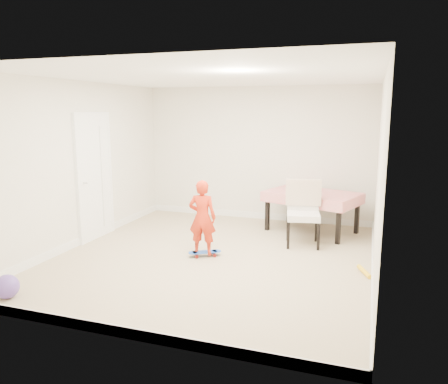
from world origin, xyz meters
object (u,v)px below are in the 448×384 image
(skateboard, at_px, (205,254))
(dining_table, at_px, (312,212))
(child, at_px, (202,220))
(balloon, at_px, (7,287))
(dining_chair, at_px, (303,214))

(skateboard, bearing_deg, dining_table, 23.55)
(child, bearing_deg, skateboard, -172.05)
(skateboard, xyz_separation_m, balloon, (-1.63, -2.11, 0.10))
(skateboard, bearing_deg, balloon, -158.82)
(skateboard, distance_m, child, 0.52)
(dining_chair, height_order, skateboard, dining_chair)
(balloon, bearing_deg, dining_chair, 46.94)
(dining_table, distance_m, child, 2.32)
(dining_table, bearing_deg, child, -106.42)
(dining_chair, height_order, child, child)
(child, relative_size, balloon, 3.99)
(child, bearing_deg, dining_chair, -148.92)
(balloon, bearing_deg, dining_table, 53.39)
(dining_table, relative_size, skateboard, 3.14)
(dining_table, relative_size, balloon, 5.51)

